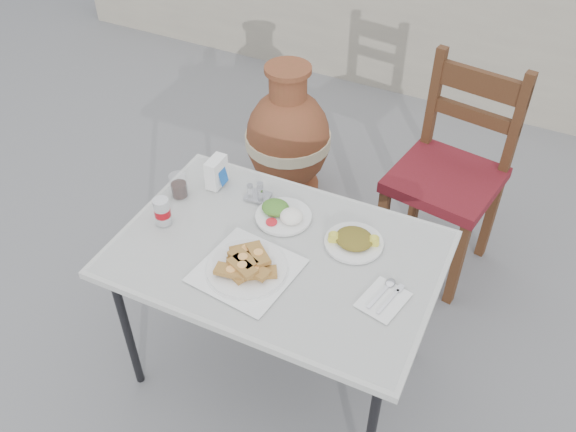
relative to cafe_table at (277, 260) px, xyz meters
The scene contains 13 objects.
ground 0.68m from the cafe_table, 136.67° to the left, with size 80.00×80.00×0.00m, color #606062.
cafe_table is the anchor object (origin of this frame).
pide_plate 0.17m from the cafe_table, 109.36° to the right, with size 0.35×0.35×0.07m.
salad_rice_plate 0.20m from the cafe_table, 110.97° to the left, with size 0.22×0.22×0.05m.
salad_chopped_plate 0.29m from the cafe_table, 34.06° to the left, with size 0.22×0.22×0.05m.
soda_can 0.47m from the cafe_table, behind, with size 0.06×0.06×0.11m.
cola_glass 0.52m from the cafe_table, 168.39° to the left, with size 0.07×0.07×0.10m.
napkin_holder 0.48m from the cafe_table, 149.85° to the left, with size 0.07×0.10×0.12m.
condiment_caddy 0.32m from the cafe_table, 132.42° to the left, with size 0.10×0.09×0.07m.
cutlery_napkin 0.43m from the cafe_table, ahead, with size 0.16×0.20×0.01m.
chair 1.07m from the cafe_table, 68.02° to the left, with size 0.53×0.53×1.05m.
terracotta_urn 1.23m from the cafe_table, 115.18° to the left, with size 0.47×0.47×0.82m.
back_wall 2.62m from the cafe_table, 92.68° to the left, with size 6.00×0.25×1.20m, color #9D9583.
Camera 1 is at (0.88, -1.50, 2.27)m, focal length 38.00 mm.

